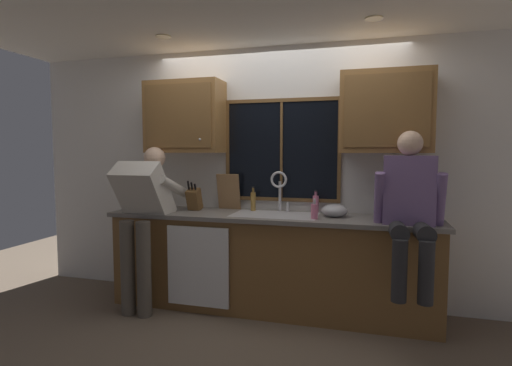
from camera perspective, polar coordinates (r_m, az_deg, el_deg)
The scene contains 24 objects.
back_wall at distance 4.06m, azimuth 3.10°, elevation 1.19°, with size 5.43×0.12×2.55m, color silver.
ceiling_downlight_left at distance 3.89m, azimuth -13.16°, elevation 19.83°, with size 0.14×0.14×0.01m, color #FFEAB2.
ceiling_downlight_right at distance 3.45m, azimuth 16.61°, elevation 21.74°, with size 0.14×0.14×0.01m, color #FFEAB2.
window_glass at distance 3.97m, azimuth 3.72°, elevation 4.73°, with size 1.10×0.02×0.95m, color black.
window_frame_top at distance 4.00m, azimuth 3.72°, elevation 11.81°, with size 1.17×0.02×0.04m, color brown.
window_frame_bottom at distance 3.99m, azimuth 3.65°, elevation -2.36°, with size 1.17×0.02×0.04m, color brown.
window_frame_left at distance 4.12m, azimuth -4.09°, elevation 4.72°, with size 0.04×0.02×0.95m, color brown.
window_frame_right at distance 3.89m, azimuth 11.93°, elevation 4.64°, with size 0.04×0.02×0.95m, color brown.
window_mullion_center at distance 3.96m, azimuth 3.68°, elevation 4.73°, with size 0.02×0.02×0.95m, color brown.
lower_cabinet_run at distance 3.86m, azimuth 1.90°, elevation -11.57°, with size 3.03×0.58×0.88m, color brown.
countertop at distance 3.74m, azimuth 1.85°, elevation -4.87°, with size 3.09×0.62×0.04m, color slate.
dishwasher_front at distance 3.76m, azimuth -8.38°, elevation -11.81°, with size 0.60×0.02×0.74m, color white.
upper_cabinet_left at distance 4.15m, azimuth -10.18°, elevation 9.29°, with size 0.79×0.36×0.72m.
upper_cabinet_right at distance 3.75m, azimuth 18.15°, elevation 9.65°, with size 0.79×0.36×0.72m.
sink at distance 3.75m, azimuth 2.74°, elevation -6.05°, with size 0.80×0.46×0.21m.
faucet at distance 3.88m, azimuth 3.46°, elevation -0.47°, with size 0.18×0.09×0.40m.
person_standing at distance 3.90m, azimuth -15.92°, elevation -3.78°, with size 0.53×0.69×1.56m.
person_sitting_on_counter at distance 3.37m, azimuth 21.24°, elevation -2.74°, with size 0.54×0.60×1.26m.
knife_block at distance 4.05m, azimuth -8.89°, elevation -2.36°, with size 0.12×0.18×0.32m.
cutting_board at distance 4.06m, azimuth -3.96°, elevation -1.26°, with size 0.23×0.02×0.37m, color #997047.
mixing_bowl at distance 3.69m, azimuth 11.23°, elevation -3.93°, with size 0.24×0.24×0.12m, color #B7B7BC.
soap_dispenser at distance 3.53m, azimuth 8.41°, elevation -4.01°, with size 0.06×0.07×0.18m.
bottle_green_glass at distance 3.89m, azimuth 8.59°, elevation -2.93°, with size 0.06×0.06×0.22m.
bottle_tall_clear at distance 3.96m, azimuth -0.41°, elevation -2.59°, with size 0.05×0.05×0.24m.
Camera 1 is at (0.87, -3.90, 1.52)m, focal length 27.80 mm.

